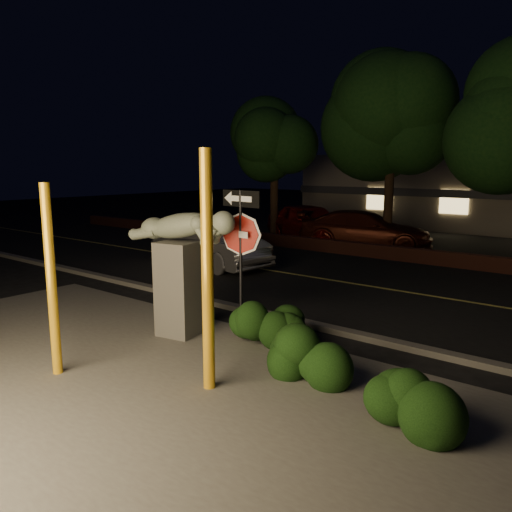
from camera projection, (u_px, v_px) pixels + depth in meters
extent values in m
plane|color=black|center=(418.00, 271.00, 16.18)|extent=(90.00, 90.00, 0.00)
cube|color=#4C4944|center=(154.00, 385.00, 7.69)|extent=(14.00, 6.00, 0.02)
cube|color=black|center=(378.00, 288.00, 13.86)|extent=(80.00, 8.00, 0.01)
cube|color=#ADA145|center=(378.00, 287.00, 13.86)|extent=(80.00, 0.12, 0.00)
cube|color=#4C4944|center=(295.00, 321.00, 10.69)|extent=(80.00, 0.25, 0.12)
cube|color=#4A2017|center=(432.00, 257.00, 17.14)|extent=(40.00, 0.35, 0.50)
cube|color=black|center=(477.00, 244.00, 21.58)|extent=(40.00, 12.00, 0.01)
cube|color=#333338|center=(498.00, 195.00, 23.47)|extent=(22.00, 0.20, 0.40)
cube|color=#FFD87F|center=(379.00, 199.00, 27.24)|extent=(1.40, 0.08, 1.20)
cube|color=#FFD87F|center=(454.00, 202.00, 24.80)|extent=(1.40, 0.08, 1.20)
cylinder|color=black|center=(274.00, 198.00, 23.05)|extent=(0.36, 0.36, 3.75)
ellipsoid|color=black|center=(275.00, 121.00, 22.44)|extent=(4.60, 4.60, 4.14)
cylinder|color=black|center=(389.00, 197.00, 19.80)|extent=(0.36, 0.36, 4.25)
ellipsoid|color=black|center=(393.00, 94.00, 19.11)|extent=(5.20, 5.20, 4.68)
cylinder|color=gold|center=(51.00, 281.00, 7.84)|extent=(0.15, 0.15, 3.09)
cylinder|color=gold|center=(208.00, 273.00, 7.27)|extent=(0.18, 0.18, 3.59)
cylinder|color=black|center=(241.00, 266.00, 9.55)|extent=(0.06, 0.06, 2.89)
cube|color=white|center=(241.00, 234.00, 9.44)|extent=(0.43, 0.08, 0.12)
cube|color=black|center=(240.00, 199.00, 9.32)|extent=(0.98, 0.13, 0.31)
cube|color=white|center=(240.00, 199.00, 9.32)|extent=(0.62, 0.09, 0.12)
cube|color=#4C4944|center=(180.00, 289.00, 9.86)|extent=(0.86, 0.86, 1.89)
sphere|color=gray|center=(223.00, 223.00, 9.15)|extent=(0.44, 0.44, 0.44)
ellipsoid|color=black|center=(276.00, 321.00, 9.35)|extent=(1.88, 1.02, 0.94)
ellipsoid|color=black|center=(306.00, 349.00, 7.90)|extent=(1.47, 0.79, 0.96)
ellipsoid|color=black|center=(409.00, 394.00, 6.34)|extent=(1.53, 1.16, 0.95)
imported|color=#ABABB0|center=(209.00, 243.00, 16.83)|extent=(4.91, 2.30, 1.56)
imported|color=maroon|center=(309.00, 223.00, 22.30)|extent=(5.40, 3.99, 1.71)
imported|color=#43150B|center=(365.00, 230.00, 20.43)|extent=(5.73, 3.61, 1.55)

